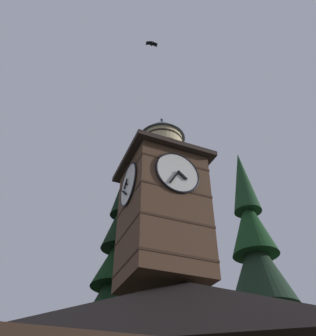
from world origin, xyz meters
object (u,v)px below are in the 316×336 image
(pine_tree_behind, at_px, (116,322))
(pine_tree_aside, at_px, (267,317))
(flying_bird_high, at_px, (152,44))
(clock_tower, at_px, (162,200))
(moon, at_px, (159,310))

(pine_tree_behind, xyz_separation_m, pine_tree_aside, (-8.88, 1.77, 0.71))
(pine_tree_aside, relative_size, flying_bird_high, 30.64)
(clock_tower, height_order, pine_tree_behind, pine_tree_behind)
(pine_tree_behind, height_order, moon, moon)
(pine_tree_behind, height_order, flying_bird_high, flying_bird_high)
(clock_tower, relative_size, flying_bird_high, 14.35)
(moon, bearing_deg, flying_bird_high, 66.68)
(moon, xyz_separation_m, flying_bird_high, (17.69, 41.05, 1.94))
(clock_tower, height_order, flying_bird_high, flying_bird_high)
(pine_tree_aside, distance_m, moon, 35.72)
(moon, bearing_deg, pine_tree_behind, 63.37)
(moon, height_order, flying_bird_high, flying_bird_high)
(pine_tree_aside, height_order, flying_bird_high, pine_tree_aside)
(clock_tower, relative_size, pine_tree_aside, 0.47)
(pine_tree_aside, relative_size, moon, 10.39)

